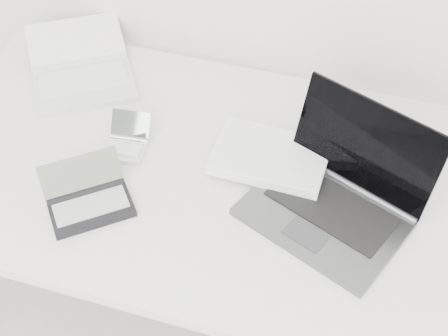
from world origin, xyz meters
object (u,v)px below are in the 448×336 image
(desk, at_px, (241,189))
(laptop_large, at_px, (310,181))
(netbook_open_white, at_px, (82,73))
(palmtop_charcoal, at_px, (89,200))

(desk, xyz_separation_m, laptop_large, (0.16, -0.00, 0.08))
(laptop_large, distance_m, netbook_open_white, 0.72)
(laptop_large, bearing_deg, desk, -157.93)
(desk, height_order, palmtop_charcoal, palmtop_charcoal)
(palmtop_charcoal, bearing_deg, netbook_open_white, 78.59)
(netbook_open_white, xyz_separation_m, palmtop_charcoal, (0.22, -0.41, 0.00))
(palmtop_charcoal, bearing_deg, desk, -7.30)
(netbook_open_white, bearing_deg, laptop_large, -51.17)
(desk, xyz_separation_m, palmtop_charcoal, (-0.30, -0.19, 0.07))
(laptop_large, bearing_deg, netbook_open_white, -175.59)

